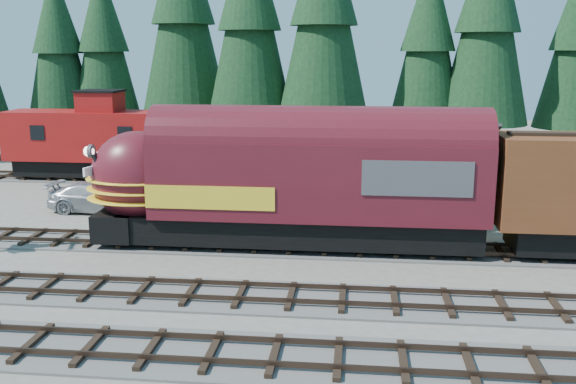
# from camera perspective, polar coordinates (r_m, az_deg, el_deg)

# --- Properties ---
(ground) EXTENTS (120.00, 120.00, 0.00)m
(ground) POSITION_cam_1_polar(r_m,az_deg,el_deg) (24.56, 6.38, -7.98)
(ground) COLOR #6B665B
(ground) RESTS_ON ground
(track_spur) EXTENTS (32.00, 3.20, 0.33)m
(track_spur) POSITION_cam_1_polar(r_m,az_deg,el_deg) (43.03, -7.05, 0.99)
(track_spur) COLOR #4C4947
(track_spur) RESTS_ON ground
(depot) EXTENTS (12.80, 7.00, 5.30)m
(depot) POSITION_cam_1_polar(r_m,az_deg,el_deg) (33.99, 6.50, 2.93)
(depot) COLOR gold
(depot) RESTS_ON ground
(conifer_backdrop) EXTENTS (80.62, 23.01, 16.84)m
(conifer_backdrop) POSITION_cam_1_polar(r_m,az_deg,el_deg) (48.23, 14.11, 14.04)
(conifer_backdrop) COLOR black
(conifer_backdrop) RESTS_ON ground
(locomotive) EXTENTS (17.57, 3.49, 4.78)m
(locomotive) POSITION_cam_1_polar(r_m,az_deg,el_deg) (27.86, -1.11, 0.47)
(locomotive) COLOR black
(locomotive) RESTS_ON ground
(caboose) EXTENTS (10.71, 3.11, 5.57)m
(caboose) POSITION_cam_1_polar(r_m,az_deg,el_deg) (45.17, -17.34, 4.51)
(caboose) COLOR black
(caboose) RESTS_ON ground
(pickup_truck_a) EXTENTS (6.41, 3.66, 1.68)m
(pickup_truck_a) POSITION_cam_1_polar(r_m,az_deg,el_deg) (33.95, -9.24, -0.82)
(pickup_truck_a) COLOR black
(pickup_truck_a) RESTS_ON ground
(pickup_truck_b) EXTENTS (5.57, 2.45, 1.59)m
(pickup_truck_b) POSITION_cam_1_polar(r_m,az_deg,el_deg) (36.07, -16.42, -0.46)
(pickup_truck_b) COLOR #A9ACB1
(pickup_truck_b) RESTS_ON ground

